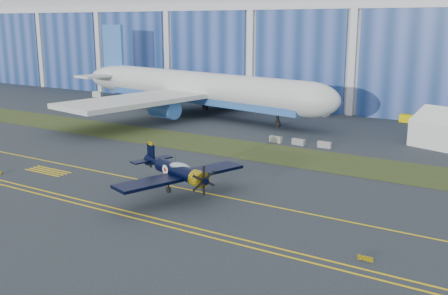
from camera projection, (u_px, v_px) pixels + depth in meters
The scene contains 16 objects.
ground at pixel (209, 177), 60.61m from camera, with size 260.00×260.00×0.00m, color #2B3239.
grass_median at pixel (265, 152), 72.17m from camera, with size 260.00×10.00×0.02m, color #475128.
hangar at pixel (386, 34), 116.44m from camera, with size 220.00×45.70×30.00m.
taxiway_centreline at pixel (184, 189), 56.47m from camera, with size 200.00×0.20×0.02m, color yellow.
edge_line_near at pixel (123, 215), 48.63m from camera, with size 80.00×0.20×0.02m, color yellow.
edge_line_far at pixel (131, 212), 49.45m from camera, with size 80.00×0.20×0.02m, color yellow.
hold_short_ladder at pixel (48, 171), 63.15m from camera, with size 6.00×2.40×0.02m, color yellow, non-canonical shape.
guard_board_right at pixel (365, 258), 39.36m from camera, with size 1.20×0.15×0.35m, color yellow.
warbird at pixel (177, 171), 53.08m from camera, with size 15.85×17.38×4.24m.
jetliner at pixel (200, 54), 99.41m from camera, with size 76.15×67.89×23.44m.
shipping_container at pixel (314, 108), 101.56m from camera, with size 5.67×2.27×2.45m, color white.
tug at pixel (407, 118), 94.08m from camera, with size 2.34×1.46×1.36m, color #F8DF00.
cart at pixel (98, 94), 126.10m from camera, with size 2.20×1.32×1.32m, color silver.
barrier_a at pixel (276, 139), 78.22m from camera, with size 2.00×0.60×0.90m, color #969C8A.
barrier_b at pixel (298, 142), 76.49m from camera, with size 2.00×0.60×0.90m, color gray.
barrier_c at pixel (324, 145), 74.78m from camera, with size 2.00×0.60×0.90m, color #9E9495.
Camera 1 is at (32.13, -48.49, 17.44)m, focal length 42.00 mm.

